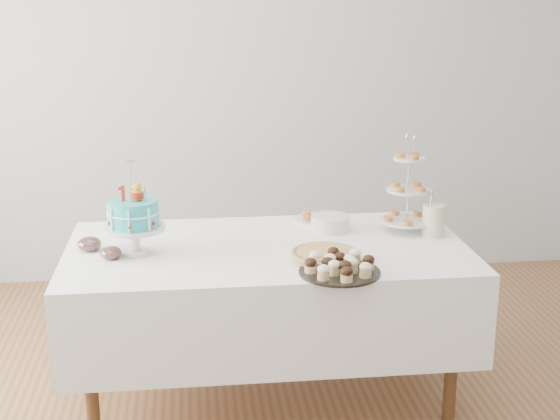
{
  "coord_description": "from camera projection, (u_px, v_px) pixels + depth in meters",
  "views": [
    {
      "loc": [
        -0.35,
        -3.23,
        1.97
      ],
      "look_at": [
        0.06,
        0.3,
        0.95
      ],
      "focal_mm": 50.0,
      "sensor_mm": 36.0,
      "label": 1
    }
  ],
  "objects": [
    {
      "name": "jam_bowl_b",
      "position": [
        89.0,
        244.0,
        3.67
      ],
      "size": [
        0.11,
        0.11,
        0.07
      ],
      "color": "silver",
      "rests_on": "table"
    },
    {
      "name": "pastry_plate",
      "position": [
        318.0,
        218.0,
        4.15
      ],
      "size": [
        0.25,
        0.25,
        0.04
      ],
      "color": "silver",
      "rests_on": "table"
    },
    {
      "name": "plate_stack",
      "position": [
        330.0,
        223.0,
        3.98
      ],
      "size": [
        0.2,
        0.2,
        0.08
      ],
      "color": "silver",
      "rests_on": "table"
    },
    {
      "name": "cupcake_tray",
      "position": [
        340.0,
        265.0,
        3.38
      ],
      "size": [
        0.36,
        0.36,
        0.08
      ],
      "color": "black",
      "rests_on": "table"
    },
    {
      "name": "jam_bowl_a",
      "position": [
        111.0,
        253.0,
        3.56
      ],
      "size": [
        0.1,
        0.1,
        0.06
      ],
      "color": "silver",
      "rests_on": "table"
    },
    {
      "name": "tiered_stand",
      "position": [
        408.0,
        191.0,
        3.92
      ],
      "size": [
        0.26,
        0.26,
        0.51
      ],
      "color": "silver",
      "rests_on": "table"
    },
    {
      "name": "walls",
      "position": [
        274.0,
        139.0,
        3.29
      ],
      "size": [
        5.04,
        4.04,
        2.7
      ],
      "color": "#ABAEB1",
      "rests_on": "floor"
    },
    {
      "name": "table",
      "position": [
        267.0,
        291.0,
        3.8
      ],
      "size": [
        1.92,
        1.02,
        0.77
      ],
      "color": "white",
      "rests_on": "floor"
    },
    {
      "name": "pie",
      "position": [
        325.0,
        255.0,
        3.53
      ],
      "size": [
        0.31,
        0.31,
        0.05
      ],
      "color": "tan",
      "rests_on": "table"
    },
    {
      "name": "birthday_cake",
      "position": [
        135.0,
        229.0,
        3.6
      ],
      "size": [
        0.29,
        0.29,
        0.44
      ],
      "rotation": [
        0.0,
        0.0,
        -0.12
      ],
      "color": "silver",
      "rests_on": "table"
    },
    {
      "name": "utensil_pitcher",
      "position": [
        434.0,
        219.0,
        3.88
      ],
      "size": [
        0.12,
        0.11,
        0.24
      ],
      "rotation": [
        0.0,
        0.0,
        0.21
      ],
      "color": "white",
      "rests_on": "table"
    }
  ]
}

